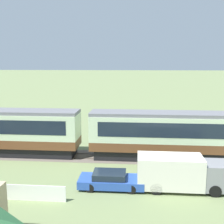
% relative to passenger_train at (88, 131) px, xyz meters
% --- Properties ---
extents(passenger_train, '(85.65, 2.85, 4.29)m').
position_rel_passenger_train_xyz_m(passenger_train, '(0.00, 0.00, 0.00)').
color(passenger_train, brown).
rests_on(passenger_train, ground_plane).
extents(railway_track, '(143.04, 3.60, 0.04)m').
position_rel_passenger_train_xyz_m(railway_track, '(10.71, 0.00, -2.37)').
color(railway_track, '#665B51').
rests_on(railway_track, ground_plane).
extents(parked_car_blue, '(4.55, 1.90, 1.16)m').
position_rel_passenger_train_xyz_m(parked_car_blue, '(2.76, -6.50, -1.82)').
color(parked_car_blue, '#284CA8').
rests_on(parked_car_blue, ground_plane).
extents(delivery_truck_grey, '(6.33, 2.09, 2.37)m').
position_rel_passenger_train_xyz_m(delivery_truck_grey, '(7.61, -6.35, -1.15)').
color(delivery_truck_grey, gray).
rests_on(delivery_truck_grey, ground_plane).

